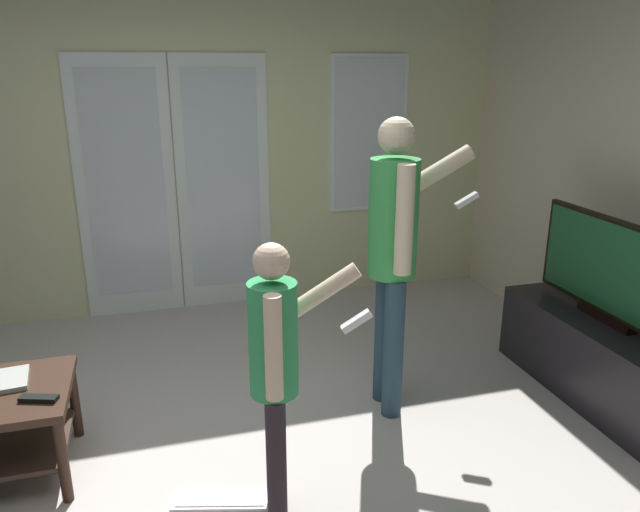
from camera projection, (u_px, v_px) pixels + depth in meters
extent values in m
cube|color=beige|center=(146.00, 149.00, 4.54)|extent=(5.75, 0.06, 2.57)
cube|color=white|center=(126.00, 192.00, 4.55)|extent=(0.72, 0.02, 2.01)
cube|color=silver|center=(126.00, 186.00, 4.53)|extent=(0.56, 0.01, 1.71)
cube|color=white|center=(223.00, 187.00, 4.75)|extent=(0.72, 0.02, 2.01)
cube|color=silver|center=(223.00, 181.00, 4.72)|extent=(0.56, 0.01, 1.71)
cube|color=white|center=(368.00, 134.00, 4.95)|extent=(0.66, 0.02, 1.26)
cube|color=silver|center=(369.00, 135.00, 4.94)|extent=(0.60, 0.01, 1.20)
cylinder|color=#331F15|center=(62.00, 461.00, 2.68)|extent=(0.05, 0.05, 0.42)
cylinder|color=#331F15|center=(74.00, 401.00, 3.16)|extent=(0.05, 0.05, 0.42)
cube|color=black|center=(600.00, 358.00, 3.56)|extent=(0.50, 1.32, 0.48)
cube|color=black|center=(606.00, 317.00, 3.49)|extent=(0.08, 0.41, 0.04)
cube|color=black|center=(614.00, 269.00, 3.40)|extent=(0.04, 1.17, 0.56)
cube|color=#194C28|center=(611.00, 269.00, 3.39)|extent=(0.00, 1.12, 0.51)
cylinder|color=#294053|center=(393.00, 349.00, 3.30)|extent=(0.11, 0.11, 0.81)
cylinder|color=#294053|center=(384.00, 336.00, 3.47)|extent=(0.11, 0.11, 0.81)
cylinder|color=green|center=(393.00, 219.00, 3.17)|extent=(0.26, 0.26, 0.63)
sphere|color=beige|center=(396.00, 136.00, 3.04)|extent=(0.19, 0.19, 0.19)
cylinder|color=beige|center=(404.00, 220.00, 2.99)|extent=(0.09, 0.09, 0.56)
cylinder|color=beige|center=(427.00, 178.00, 3.32)|extent=(0.54, 0.14, 0.35)
cube|color=white|center=(466.00, 200.00, 3.41)|extent=(0.14, 0.05, 0.09)
cylinder|color=#292129|center=(276.00, 465.00, 2.50)|extent=(0.09, 0.09, 0.61)
cylinder|color=#292129|center=(276.00, 446.00, 2.62)|extent=(0.09, 0.09, 0.61)
cylinder|color=#309656|center=(273.00, 339.00, 2.40)|extent=(0.20, 0.20, 0.48)
sphere|color=beige|center=(271.00, 261.00, 2.30)|extent=(0.15, 0.15, 0.15)
cylinder|color=beige|center=(273.00, 348.00, 2.26)|extent=(0.07, 0.07, 0.43)
cylinder|color=beige|center=(314.00, 297.00, 2.50)|extent=(0.40, 0.14, 0.29)
cube|color=white|center=(356.00, 321.00, 2.55)|extent=(0.14, 0.06, 0.10)
cube|color=white|center=(221.00, 501.00, 2.72)|extent=(0.46, 0.24, 0.02)
cube|color=silver|center=(220.00, 499.00, 2.72)|extent=(0.41, 0.20, 0.00)
cube|color=black|center=(38.00, 399.00, 2.70)|extent=(0.18, 0.10, 0.02)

